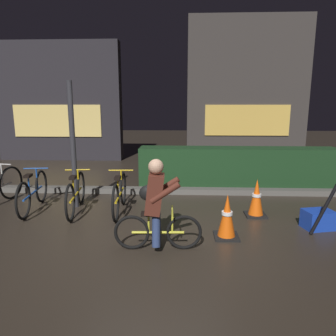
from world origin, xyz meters
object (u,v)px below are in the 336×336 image
(street_post, at_px, (73,146))
(traffic_cone_near, at_px, (227,217))
(traffic_cone_far, at_px, (256,198))
(closed_umbrella, at_px, (324,209))
(blue_crate, at_px, (318,219))
(parked_bike_center_left, at_px, (76,194))
(parked_bike_left_mid, at_px, (33,192))
(cyclist, at_px, (156,204))
(parked_bike_center_right, at_px, (120,194))

(street_post, height_order, traffic_cone_near, street_post)
(traffic_cone_far, xyz_separation_m, closed_umbrella, (0.80, -0.79, 0.08))
(blue_crate, relative_size, closed_umbrella, 0.52)
(parked_bike_center_left, bearing_deg, traffic_cone_far, -99.00)
(parked_bike_left_mid, distance_m, cyclist, 2.86)
(parked_bike_left_mid, height_order, closed_umbrella, closed_umbrella)
(parked_bike_left_mid, relative_size, cyclist, 1.30)
(parked_bike_center_right, relative_size, traffic_cone_near, 2.42)
(street_post, xyz_separation_m, cyclist, (1.68, -1.71, -0.55))
(traffic_cone_near, xyz_separation_m, closed_umbrella, (1.45, 0.15, 0.08))
(parked_bike_center_left, bearing_deg, cyclist, -139.61)
(parked_bike_center_left, xyz_separation_m, closed_umbrella, (4.05, -0.88, 0.07))
(parked_bike_center_left, height_order, parked_bike_center_right, parked_bike_center_left)
(traffic_cone_near, relative_size, closed_umbrella, 0.78)
(street_post, distance_m, parked_bike_center_right, 1.26)
(parked_bike_center_left, distance_m, cyclist, 2.16)
(parked_bike_center_right, height_order, closed_umbrella, closed_umbrella)
(parked_bike_center_left, distance_m, parked_bike_center_right, 0.80)
(parked_bike_center_right, xyz_separation_m, cyclist, (0.78, -1.45, 0.29))
(parked_bike_center_left, distance_m, closed_umbrella, 4.15)
(traffic_cone_near, bearing_deg, traffic_cone_far, 55.41)
(parked_bike_center_right, bearing_deg, parked_bike_center_left, 87.92)
(parked_bike_left_mid, xyz_separation_m, parked_bike_center_left, (0.83, -0.06, -0.00))
(parked_bike_center_right, distance_m, traffic_cone_far, 2.45)
(parked_bike_center_left, relative_size, traffic_cone_far, 2.40)
(traffic_cone_far, bearing_deg, cyclist, -140.93)
(closed_umbrella, bearing_deg, blue_crate, 79.16)
(parked_bike_left_mid, xyz_separation_m, blue_crate, (4.93, -0.69, -0.19))
(traffic_cone_near, bearing_deg, parked_bike_center_right, 149.81)
(traffic_cone_far, xyz_separation_m, blue_crate, (0.85, -0.54, -0.17))
(closed_umbrella, bearing_deg, traffic_cone_near, -175.21)
(parked_bike_center_right, bearing_deg, closed_umbrella, -108.52)
(blue_crate, xyz_separation_m, closed_umbrella, (-0.04, -0.25, 0.25))
(parked_bike_center_left, distance_m, traffic_cone_far, 3.25)
(parked_bike_center_left, xyz_separation_m, traffic_cone_near, (2.60, -1.03, -0.02))
(closed_umbrella, bearing_deg, cyclist, -168.38)
(parked_bike_left_mid, distance_m, traffic_cone_near, 3.60)
(parked_bike_left_mid, relative_size, traffic_cone_near, 2.45)
(parked_bike_left_mid, distance_m, blue_crate, 4.98)
(traffic_cone_near, height_order, traffic_cone_far, traffic_cone_far)
(street_post, height_order, closed_umbrella, street_post)
(blue_crate, height_order, cyclist, cyclist)
(traffic_cone_far, bearing_deg, blue_crate, -32.56)
(parked_bike_center_right, bearing_deg, cyclist, -154.76)
(street_post, bearing_deg, cyclist, -45.38)
(parked_bike_center_right, height_order, traffic_cone_far, parked_bike_center_right)
(traffic_cone_near, bearing_deg, closed_umbrella, 5.89)
(traffic_cone_far, distance_m, cyclist, 2.16)
(parked_bike_center_right, xyz_separation_m, traffic_cone_far, (2.44, -0.10, -0.01))
(parked_bike_center_right, distance_m, traffic_cone_near, 2.08)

